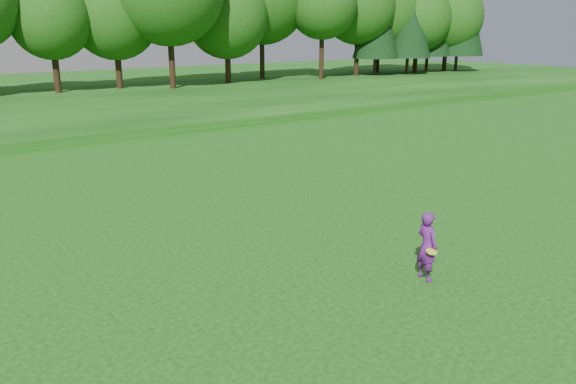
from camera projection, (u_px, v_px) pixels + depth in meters
ground at (374, 288)px, 12.45m from camera, size 140.00×140.00×0.00m
berm at (30, 106)px, 38.87m from camera, size 130.00×30.00×0.60m
walking_path at (93, 143)px, 28.03m from camera, size 130.00×1.60×0.04m
woman at (427, 246)px, 12.67m from camera, size 0.47×0.68×1.62m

